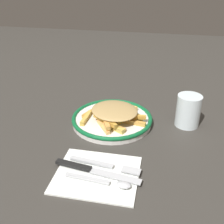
% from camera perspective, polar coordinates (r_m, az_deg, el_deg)
% --- Properties ---
extents(ground_plane, '(2.60, 2.60, 0.00)m').
position_cam_1_polar(ground_plane, '(0.85, 0.00, -2.25)').
color(ground_plane, '#34312D').
extents(plate, '(0.25, 0.25, 0.02)m').
position_cam_1_polar(plate, '(0.84, 0.00, -1.51)').
color(plate, silver).
rests_on(plate, ground_plane).
extents(fries_heap, '(0.19, 0.20, 0.04)m').
position_cam_1_polar(fries_heap, '(0.82, 0.36, -0.20)').
color(fries_heap, gold).
rests_on(fries_heap, plate).
extents(napkin, '(0.17, 0.19, 0.01)m').
position_cam_1_polar(napkin, '(0.65, -3.13, -12.70)').
color(napkin, white).
rests_on(napkin, ground_plane).
extents(fork, '(0.04, 0.18, 0.01)m').
position_cam_1_polar(fork, '(0.66, -1.51, -10.94)').
color(fork, silver).
rests_on(fork, napkin).
extents(knife, '(0.05, 0.21, 0.01)m').
position_cam_1_polar(knife, '(0.65, -4.71, -11.81)').
color(knife, black).
rests_on(knife, napkin).
extents(spoon, '(0.03, 0.15, 0.01)m').
position_cam_1_polar(spoon, '(0.62, -0.65, -14.40)').
color(spoon, silver).
rests_on(spoon, napkin).
extents(water_glass, '(0.07, 0.07, 0.10)m').
position_cam_1_polar(water_glass, '(0.84, 15.58, 0.27)').
color(water_glass, silver).
rests_on(water_glass, ground_plane).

